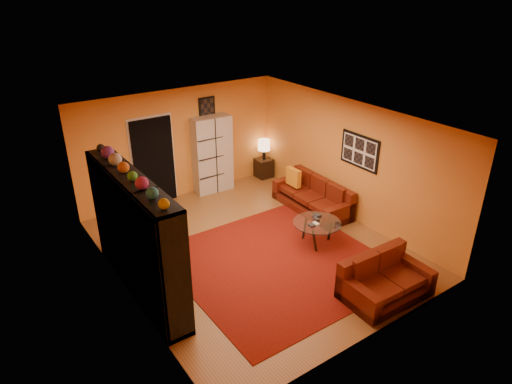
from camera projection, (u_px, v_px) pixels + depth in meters
floor at (252, 248)px, 9.00m from camera, size 6.00×6.00×0.00m
ceiling at (252, 120)px, 7.88m from camera, size 6.00×6.00×0.00m
wall_back at (180, 144)px, 10.67m from camera, size 6.00×0.00×6.00m
wall_front at (376, 264)px, 6.22m from camera, size 6.00×0.00×6.00m
wall_left at (121, 227)px, 7.16m from camera, size 0.00×6.00×6.00m
wall_right at (349, 160)px, 9.73m from camera, size 0.00×6.00×6.00m
rug at (278, 263)px, 8.53m from camera, size 3.60×3.60×0.01m
doorway at (154, 162)px, 10.40m from camera, size 0.95×0.10×2.04m
wall_art_right at (360, 151)px, 9.37m from camera, size 0.03×1.00×0.70m
wall_art_back at (207, 108)px, 10.72m from camera, size 0.42×0.03×0.52m
entertainment_unit at (136, 236)px, 7.38m from camera, size 0.45×3.00×2.10m
tv at (141, 241)px, 7.40m from camera, size 0.85×0.11×0.49m
sofa at (315, 197)px, 10.42m from camera, size 0.86×2.00×0.85m
loveseat at (383, 280)px, 7.59m from camera, size 1.49×0.93×0.85m
throw_pillow at (293, 177)px, 10.59m from camera, size 0.12×0.42×0.42m
coffee_table at (317, 224)px, 8.97m from camera, size 0.95×0.95×0.47m
storage_cabinet at (212, 154)px, 11.05m from camera, size 0.96×0.47×1.89m
bowl_chair at (163, 223)px, 9.28m from camera, size 0.70×0.70×0.57m
side_table at (264, 168)px, 12.09m from camera, size 0.40×0.40×0.50m
table_lamp at (264, 145)px, 11.82m from camera, size 0.32×0.32×0.53m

